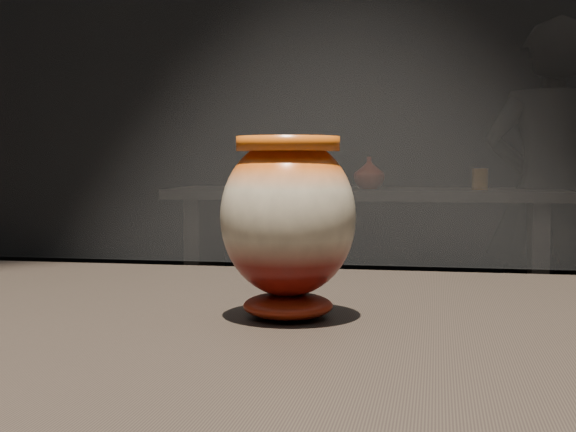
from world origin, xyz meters
name	(u,v)px	position (x,y,z in m)	size (l,w,h in m)	color
main_vase	(288,219)	(0.15, 0.06, 0.99)	(0.16, 0.16, 0.17)	#630E08
back_shelf	(364,240)	(-0.08, 3.45, 0.64)	(2.00, 0.60, 0.90)	black
back_vase_left	(252,170)	(-0.65, 3.39, 0.99)	(0.18, 0.18, 0.19)	brown
back_vase_mid	(369,173)	(-0.05, 3.39, 0.98)	(0.16, 0.16, 0.16)	#630E08
back_vase_right	(480,179)	(0.50, 3.41, 0.95)	(0.08, 0.08, 0.11)	brown
visitor	(549,194)	(0.85, 3.57, 0.88)	(0.64, 0.42, 1.75)	black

